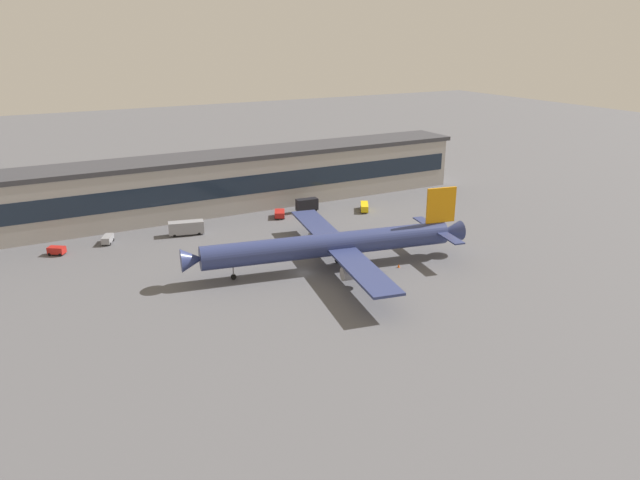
% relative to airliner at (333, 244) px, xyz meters
% --- Properties ---
extents(ground_plane, '(600.00, 600.00, 0.00)m').
position_rel_airliner_xyz_m(ground_plane, '(-6.98, 0.41, -5.17)').
color(ground_plane, '#56565B').
extents(terminal_building, '(150.79, 15.15, 15.54)m').
position_rel_airliner_xyz_m(terminal_building, '(-6.98, 52.96, 2.62)').
color(terminal_building, '#9E9993').
rests_on(terminal_building, ground_plane).
extents(airliner, '(61.01, 52.95, 15.40)m').
position_rel_airliner_xyz_m(airliner, '(0.00, 0.00, 0.00)').
color(airliner, navy).
rests_on(airliner, ground_plane).
extents(follow_me_car, '(3.50, 4.79, 1.85)m').
position_rel_airliner_xyz_m(follow_me_car, '(-39.31, 38.24, -4.08)').
color(follow_me_car, gray).
rests_on(follow_me_car, ground_plane).
extents(fuel_truck, '(8.81, 4.59, 3.35)m').
position_rel_airliner_xyz_m(fuel_truck, '(-21.30, 35.79, -3.29)').
color(fuel_truck, gray).
rests_on(fuel_truck, ground_plane).
extents(baggage_tug, '(4.09, 3.73, 1.85)m').
position_rel_airliner_xyz_m(baggage_tug, '(-50.66, 35.83, -4.09)').
color(baggage_tug, red).
rests_on(baggage_tug, ground_plane).
extents(belt_loader, '(5.00, 6.52, 1.95)m').
position_rel_airliner_xyz_m(belt_loader, '(28.34, 32.52, -4.02)').
color(belt_loader, yellow).
rests_on(belt_loader, ground_plane).
extents(pushback_tractor, '(4.40, 5.45, 1.75)m').
position_rel_airliner_xyz_m(pushback_tractor, '(5.03, 38.12, -4.12)').
color(pushback_tractor, red).
rests_on(pushback_tractor, ground_plane).
extents(stair_truck, '(6.15, 2.79, 3.55)m').
position_rel_airliner_xyz_m(stair_truck, '(13.88, 39.60, -3.20)').
color(stair_truck, black).
rests_on(stair_truck, ground_plane).
extents(traffic_cone_0, '(0.57, 0.57, 0.71)m').
position_rel_airliner_xyz_m(traffic_cone_0, '(12.19, -6.54, -4.82)').
color(traffic_cone_0, '#F2590C').
rests_on(traffic_cone_0, ground_plane).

